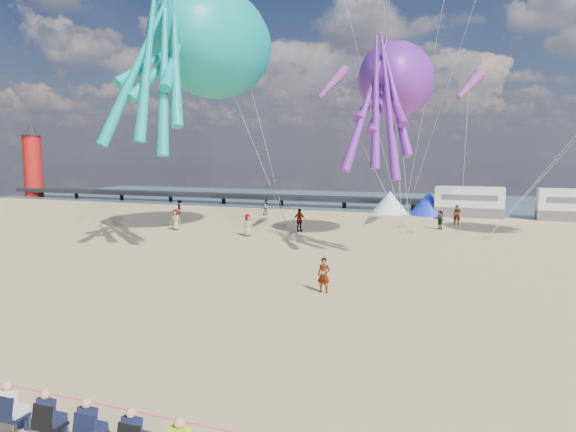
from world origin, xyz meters
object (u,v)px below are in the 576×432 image
object	(u,v)px
sandbag_e	(402,226)
windsock_mid	(469,85)
tent_white	(390,202)
beachgoer_6	(176,220)
beachgoer_3	(299,220)
lighthouse	(33,166)
sandbag_c	(488,238)
windsock_left	(234,23)
sandbag_b	(410,232)
kite_octopus_purple	(396,80)
motorhome_0	(469,202)
tent_blue	(428,203)
spectator_row	(92,425)
windsock_right	(332,84)
beachgoer_2	(180,207)
sandbag_d	(460,232)
beachgoer_0	(248,225)
beachgoer_4	(440,220)
motorhome_1	(576,205)
sandbag_a	(286,225)
kite_octopus_teal	(213,43)
beachgoer_5	(457,215)
standing_person	(324,275)
beachgoer_1	(266,208)

from	to	relation	value
sandbag_e	windsock_mid	size ratio (longest dim) A/B	0.10
tent_white	beachgoer_6	xyz separation A→B (m)	(-14.61, -18.53, -0.32)
beachgoer_3	beachgoer_6	bearing A→B (deg)	148.56
lighthouse	sandbag_c	distance (m)	66.41
sandbag_c	windsock_mid	size ratio (longest dim) A/B	0.10
lighthouse	sandbag_e	xyz separation A→B (m)	(56.84, -14.47, -4.39)
tent_white	sandbag_e	world-z (taller)	tent_white
lighthouse	windsock_left	world-z (taller)	windsock_left
sandbag_b	kite_octopus_purple	xyz separation A→B (m)	(-0.71, -4.39, 11.30)
motorhome_0	windsock_left	xyz separation A→B (m)	(-17.19, -18.10, 14.74)
tent_white	lighthouse	bearing A→B (deg)	175.76
tent_blue	sandbag_e	xyz separation A→B (m)	(-1.16, -10.47, -1.09)
spectator_row	sandbag_c	world-z (taller)	spectator_row
tent_white	windsock_right	distance (m)	20.26
beachgoer_2	sandbag_e	bearing A→B (deg)	-118.84
tent_white	sandbag_d	xyz separation A→B (m)	(7.59, -11.86, -1.09)
beachgoer_3	sandbag_e	distance (m)	9.20
tent_white	beachgoer_0	world-z (taller)	tent_white
beachgoer_0	beachgoer_4	bearing A→B (deg)	-28.33
beachgoer_3	beachgoer_4	size ratio (longest dim) A/B	1.18
beachgoer_6	motorhome_1	bearing A→B (deg)	24.19
beachgoer_2	sandbag_a	bearing A→B (deg)	-132.56
tent_blue	kite_octopus_teal	world-z (taller)	kite_octopus_teal
motorhome_1	windsock_mid	distance (m)	18.58
spectator_row	beachgoer_6	world-z (taller)	beachgoer_6
beachgoer_5	windsock_mid	world-z (taller)	windsock_mid
windsock_right	beachgoer_0	bearing A→B (deg)	-155.60
tent_blue	sandbag_b	distance (m)	13.58
lighthouse	kite_octopus_purple	world-z (taller)	kite_octopus_purple
standing_person	windsock_right	size ratio (longest dim) A/B	0.30
beachgoer_0	beachgoer_3	world-z (taller)	beachgoer_3
sandbag_b	sandbag_d	world-z (taller)	same
tent_white	beachgoer_4	xyz separation A→B (m)	(5.91, -10.29, -0.41)
sandbag_d	sandbag_e	xyz separation A→B (m)	(-4.76, 1.39, 0.00)
beachgoer_3	windsock_left	world-z (taller)	windsock_left
spectator_row	standing_person	distance (m)	13.88
kite_octopus_teal	motorhome_0	bearing A→B (deg)	49.70
lighthouse	beachgoer_5	bearing A→B (deg)	-10.49
tent_white	windsock_left	xyz separation A→B (m)	(-9.19, -18.10, 15.04)
standing_person	beachgoer_5	bearing A→B (deg)	82.33
motorhome_0	kite_octopus_teal	xyz separation A→B (m)	(-18.12, -19.87, 12.98)
standing_person	sandbag_d	size ratio (longest dim) A/B	3.26
beachgoer_4	sandbag_c	bearing A→B (deg)	5.62
standing_person	beachgoer_1	size ratio (longest dim) A/B	0.99
beachgoer_0	kite_octopus_teal	distance (m)	13.86
windsock_mid	kite_octopus_purple	bearing A→B (deg)	-113.76
windsock_right	spectator_row	bearing A→B (deg)	-77.19
tent_white	beachgoer_5	distance (m)	10.24
beachgoer_3	motorhome_0	bearing A→B (deg)	2.57
windsock_mid	motorhome_1	bearing A→B (deg)	68.17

